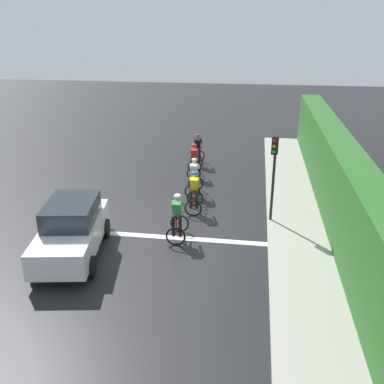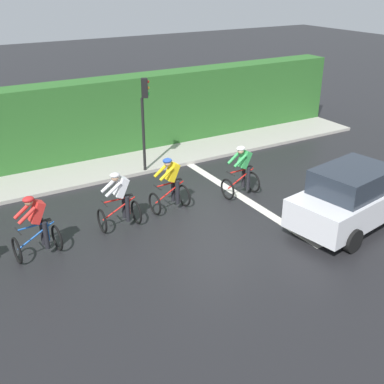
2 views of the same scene
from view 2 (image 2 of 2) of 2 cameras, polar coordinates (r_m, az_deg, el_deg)
name	(u,v)px [view 2 (image 2 of 2)]	position (r m, az deg, el deg)	size (l,w,h in m)	color
ground_plane	(217,204)	(14.72, 3.01, -1.44)	(80.00, 80.00, 0.00)	black
sidewalk_kerb	(101,166)	(17.74, -10.78, 3.07)	(2.80, 22.56, 0.12)	#ADA89E
stone_wall_low	(92,153)	(18.46, -11.81, 4.59)	(0.44, 22.56, 0.56)	gray
hedge_wall	(87,121)	(18.37, -12.45, 8.31)	(1.10, 22.56, 2.92)	#2D6628
road_marking_stop_line	(242,197)	(15.21, 6.00, -0.62)	(7.00, 0.30, 0.01)	silver
cyclist_second	(37,228)	(12.35, -18.06, -4.05)	(0.79, 1.14, 1.66)	black
cyclist_mid	(120,201)	(13.19, -8.61, -1.11)	(0.68, 1.08, 1.66)	black
cyclist_fourth	(171,185)	(14.04, -2.58, 0.81)	(0.75, 1.12, 1.66)	black
cyclist_trailing	(242,172)	(15.05, 5.99, 2.40)	(0.73, 1.11, 1.66)	black
car_white	(354,197)	(13.87, 18.74, -0.53)	(2.39, 4.33, 1.76)	silver
traffic_light_near_crossing	(144,112)	(16.34, -5.71, 9.52)	(0.25, 0.30, 3.34)	black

